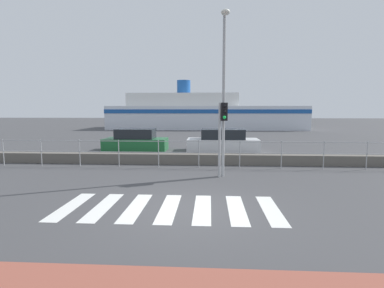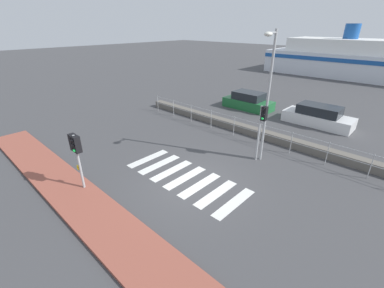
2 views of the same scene
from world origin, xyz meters
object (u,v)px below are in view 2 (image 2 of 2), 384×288
Objects in this scene: streetlamp at (268,86)px; ferry_boat at (366,62)px; parked_car_green at (248,101)px; traffic_light_far at (262,122)px; traffic_light_near at (76,148)px; parked_car_white at (318,117)px.

streetlamp is 29.35m from ferry_boat.
ferry_boat is 22.21m from parked_car_green.
streetlamp is 1.56× the size of parked_car_green.
traffic_light_near is at bearing -118.83° from traffic_light_far.
traffic_light_far is 7.61m from parked_car_white.
parked_car_white is at bearing 0.00° from parked_car_green.
ferry_boat is (2.44, 36.63, 0.04)m from traffic_light_near.
parked_car_green is at bearing -99.46° from ferry_boat.
ferry_boat is 5.68× the size of parked_car_white.
traffic_light_near is at bearing -85.34° from parked_car_green.
ferry_boat is at bearing 93.19° from streetlamp.
parked_car_green reaches higher than parked_car_white.
traffic_light_far is at bearing -125.14° from streetlamp.
traffic_light_near is 0.40× the size of streetlamp.
streetlamp is 1.39× the size of parked_car_white.
parked_car_green is at bearing 180.00° from parked_car_white.
traffic_light_far is 0.64× the size of parked_car_white.
traffic_light_near is 14.87m from parked_car_green.
traffic_light_far reaches higher than parked_car_green.
streetlamp is at bearing 54.86° from traffic_light_far.
traffic_light_far is 0.72× the size of parked_car_green.
traffic_light_near is at bearing -93.81° from ferry_boat.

